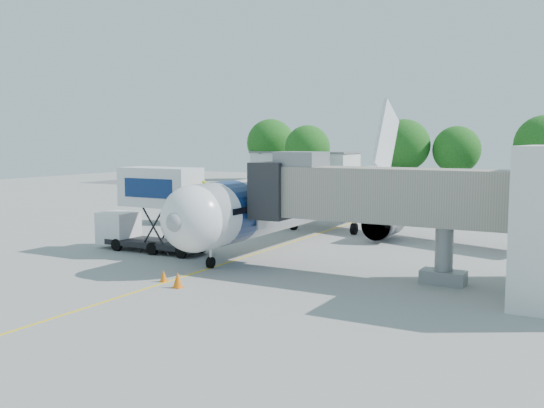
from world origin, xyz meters
The scene contains 15 objects.
ground centered at (0.00, 0.00, 0.00)m, with size 160.00×160.00×0.00m, color #979794.
guidance_line centered at (0.00, 0.00, 0.01)m, with size 0.15×70.00×0.01m, color yellow.
taxiway_strip centered at (0.00, 42.00, 0.00)m, with size 120.00×10.00×0.01m, color #59595B.
aircraft centered at (0.00, 4.12, 2.95)m, with size 34.17×37.73×11.35m.
jet_bridge centered at (7.99, -7.00, 4.34)m, with size 13.90×3.20×6.60m.
catering_hiloader centered at (-6.27, -7.00, 2.76)m, with size 8.56×2.44×5.50m.
ground_tug centered at (3.20, -18.17, 0.78)m, with size 4.12×2.92×1.49m.
safety_cone_a centered at (-0.19, -13.44, 0.30)m, with size 0.39×0.39×0.62m.
safety_cone_b centered at (1.25, -14.10, 0.38)m, with size 0.50×0.50×0.80m.
outbuilding_left centered at (-28.00, 60.00, 2.66)m, with size 18.40×8.40×5.30m.
tree_a centered at (-34.92, 59.89, 6.76)m, with size 8.73×8.73×11.14m.
tree_b centered at (-25.22, 55.29, 5.95)m, with size 7.69×7.69×9.80m.
tree_c centered at (-9.51, 58.46, 6.47)m, with size 8.36×8.36×10.65m.
tree_d centered at (-1.49, 59.90, 5.76)m, with size 7.45×7.45×9.49m.
tree_e centered at (11.22, 58.32, 6.61)m, with size 8.55×8.55×10.90m.
Camera 1 is at (19.53, -37.38, 7.22)m, focal length 40.00 mm.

